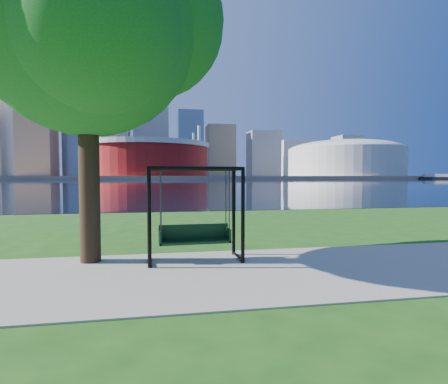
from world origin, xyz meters
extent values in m
plane|color=#1E5114|center=(0.00, 0.00, 0.00)|extent=(900.00, 900.00, 0.00)
cube|color=#9E937F|center=(0.00, -0.50, 0.01)|extent=(120.00, 4.00, 0.03)
cube|color=black|center=(0.00, 102.00, 0.01)|extent=(900.00, 180.00, 0.02)
cube|color=#937F60|center=(0.00, 306.00, 1.00)|extent=(900.00, 228.00, 2.00)
cylinder|color=maroon|center=(-10.00, 235.00, 13.00)|extent=(80.00, 80.00, 22.00)
cylinder|color=silver|center=(-10.00, 235.00, 22.50)|extent=(83.00, 83.00, 3.00)
cylinder|color=silver|center=(22.91, 254.00, 18.00)|extent=(2.00, 2.00, 32.00)
cylinder|color=silver|center=(-42.91, 254.00, 18.00)|extent=(2.00, 2.00, 32.00)
cylinder|color=silver|center=(-42.91, 216.00, 18.00)|extent=(2.00, 2.00, 32.00)
cylinder|color=silver|center=(22.91, 216.00, 18.00)|extent=(2.00, 2.00, 32.00)
cylinder|color=beige|center=(135.00, 235.00, 12.00)|extent=(84.00, 84.00, 20.00)
ellipsoid|color=beige|center=(135.00, 235.00, 21.00)|extent=(84.00, 84.00, 15.12)
cube|color=#998466|center=(-100.00, 300.00, 46.00)|extent=(26.00, 26.00, 88.00)
cube|color=slate|center=(-70.00, 325.00, 49.50)|extent=(30.00, 24.00, 95.00)
cube|color=gray|center=(-40.00, 305.00, 38.00)|extent=(24.00, 24.00, 72.00)
cube|color=silver|center=(-10.00, 335.00, 42.00)|extent=(32.00, 28.00, 80.00)
cube|color=slate|center=(25.00, 310.00, 31.00)|extent=(22.00, 22.00, 58.00)
cube|color=#998466|center=(55.00, 325.00, 26.00)|extent=(26.00, 26.00, 48.00)
cube|color=gray|center=(95.00, 315.00, 23.00)|extent=(28.00, 24.00, 42.00)
cube|color=silver|center=(135.00, 340.00, 20.00)|extent=(30.00, 26.00, 36.00)
cube|color=gray|center=(185.00, 320.00, 22.00)|extent=(24.00, 24.00, 40.00)
cube|color=#998466|center=(225.00, 335.00, 18.00)|extent=(26.00, 26.00, 32.00)
sphere|color=#998466|center=(-100.00, 300.00, 93.50)|extent=(10.00, 10.00, 10.00)
cylinder|color=black|center=(-1.45, 0.13, 1.08)|extent=(0.09, 0.09, 2.17)
cylinder|color=black|center=(0.63, 0.22, 1.08)|extent=(0.09, 0.09, 2.17)
cylinder|color=black|center=(-1.48, 0.98, 1.08)|extent=(0.09, 0.09, 2.17)
cylinder|color=black|center=(0.59, 1.07, 1.08)|extent=(0.09, 0.09, 2.17)
cylinder|color=black|center=(-0.41, 0.18, 2.17)|extent=(2.08, 0.17, 0.08)
cylinder|color=black|center=(-0.45, 1.02, 2.17)|extent=(2.08, 0.17, 0.08)
cylinder|color=black|center=(-1.46, 0.56, 2.17)|extent=(0.12, 0.85, 0.08)
cylinder|color=black|center=(-1.46, 0.56, 0.08)|extent=(0.10, 0.85, 0.07)
cylinder|color=black|center=(0.61, 0.64, 2.17)|extent=(0.12, 0.85, 0.08)
cylinder|color=black|center=(0.61, 0.64, 0.08)|extent=(0.10, 0.85, 0.07)
cube|color=black|center=(-0.43, 0.60, 0.47)|extent=(1.67, 0.49, 0.06)
cube|color=black|center=(-0.44, 0.78, 0.68)|extent=(1.65, 0.12, 0.36)
cube|color=black|center=(-1.22, 0.57, 0.60)|extent=(0.06, 0.43, 0.32)
cube|color=black|center=(0.37, 0.63, 0.60)|extent=(0.06, 0.43, 0.32)
cylinder|color=#303035|center=(-1.20, 0.39, 1.44)|extent=(0.02, 0.02, 1.37)
cylinder|color=#303035|center=(0.36, 0.46, 1.44)|extent=(0.02, 0.02, 1.37)
cylinder|color=#303035|center=(-1.21, 0.74, 1.44)|extent=(0.02, 0.02, 1.37)
cylinder|color=#303035|center=(0.34, 0.81, 1.44)|extent=(0.02, 0.02, 1.37)
cylinder|color=black|center=(-2.80, 0.95, 2.28)|extent=(0.46, 0.46, 4.56)
sphere|color=#1B5C1D|center=(-2.80, 0.95, 5.39)|extent=(4.97, 4.97, 4.97)
sphere|color=#1B5C1D|center=(-1.46, 1.57, 5.80)|extent=(3.73, 3.73, 3.73)
sphere|color=#1B5C1D|center=(-4.05, 0.53, 5.59)|extent=(3.94, 3.94, 3.94)
sphere|color=#1B5C1D|center=(-2.39, -0.19, 4.87)|extent=(3.31, 3.31, 3.31)
sphere|color=#1B5C1D|center=(-3.43, 2.19, 6.21)|extent=(3.52, 3.52, 3.52)
cube|color=black|center=(177.93, 187.07, 0.66)|extent=(32.76, 20.29, 1.28)
cube|color=beige|center=(177.93, 187.07, 2.26)|extent=(26.25, 16.33, 1.92)
camera|label=1|loc=(-1.19, -7.44, 2.00)|focal=28.00mm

